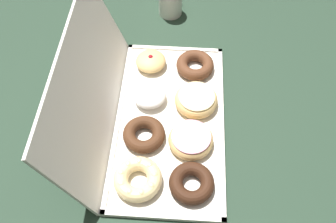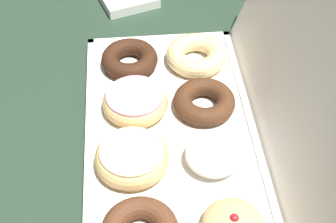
{
  "view_description": "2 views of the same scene",
  "coord_description": "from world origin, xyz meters",
  "px_view_note": "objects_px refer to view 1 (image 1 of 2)",
  "views": [
    {
      "loc": [
        -0.56,
        -0.03,
        0.86
      ],
      "look_at": [
        0.0,
        0.01,
        0.05
      ],
      "focal_mm": 39.21,
      "sensor_mm": 36.0,
      "label": 1
    },
    {
      "loc": [
        0.57,
        -0.06,
        0.67
      ],
      "look_at": [
        -0.03,
        -0.0,
        0.04
      ],
      "focal_mm": 53.93,
      "sensor_mm": 36.0,
      "label": 2
    }
  ],
  "objects_px": {
    "pink_frosted_donut_1": "(191,139)",
    "coffee_mug": "(170,1)",
    "glazed_ring_donut_2": "(196,100)",
    "chocolate_cake_ring_donut_3": "(195,65)",
    "chocolate_cake_ring_donut_0": "(192,183)",
    "chocolate_cake_ring_donut_5": "(144,134)",
    "powdered_filled_donut_6": "(150,95)",
    "donut_box": "(170,121)",
    "cruller_donut_4": "(138,179)",
    "jelly_filled_donut_7": "(151,61)"
  },
  "relations": [
    {
      "from": "chocolate_cake_ring_donut_3",
      "to": "pink_frosted_donut_1",
      "type": "bearing_deg",
      "value": 178.82
    },
    {
      "from": "pink_frosted_donut_1",
      "to": "glazed_ring_donut_2",
      "type": "bearing_deg",
      "value": -4.93
    },
    {
      "from": "donut_box",
      "to": "chocolate_cake_ring_donut_5",
      "type": "relative_size",
      "value": 4.93
    },
    {
      "from": "cruller_donut_4",
      "to": "powdered_filled_donut_6",
      "type": "height_order",
      "value": "powdered_filled_donut_6"
    },
    {
      "from": "glazed_ring_donut_2",
      "to": "jelly_filled_donut_7",
      "type": "xyz_separation_m",
      "value": [
        0.14,
        0.14,
        -0.0
      ]
    },
    {
      "from": "cruller_donut_4",
      "to": "coffee_mug",
      "type": "height_order",
      "value": "coffee_mug"
    },
    {
      "from": "cruller_donut_4",
      "to": "coffee_mug",
      "type": "distance_m",
      "value": 0.65
    },
    {
      "from": "coffee_mug",
      "to": "cruller_donut_4",
      "type": "bearing_deg",
      "value": 176.43
    },
    {
      "from": "pink_frosted_donut_1",
      "to": "chocolate_cake_ring_donut_5",
      "type": "relative_size",
      "value": 1.06
    },
    {
      "from": "pink_frosted_donut_1",
      "to": "coffee_mug",
      "type": "xyz_separation_m",
      "value": [
        0.53,
        0.09,
        0.02
      ]
    },
    {
      "from": "chocolate_cake_ring_donut_0",
      "to": "coffee_mug",
      "type": "bearing_deg",
      "value": 7.96
    },
    {
      "from": "donut_box",
      "to": "powdered_filled_donut_6",
      "type": "bearing_deg",
      "value": 43.02
    },
    {
      "from": "chocolate_cake_ring_donut_3",
      "to": "coffee_mug",
      "type": "bearing_deg",
      "value": 18.79
    },
    {
      "from": "donut_box",
      "to": "powdered_filled_donut_6",
      "type": "relative_size",
      "value": 6.0
    },
    {
      "from": "pink_frosted_donut_1",
      "to": "coffee_mug",
      "type": "bearing_deg",
      "value": 9.18
    },
    {
      "from": "donut_box",
      "to": "pink_frosted_donut_1",
      "type": "height_order",
      "value": "pink_frosted_donut_1"
    },
    {
      "from": "pink_frosted_donut_1",
      "to": "chocolate_cake_ring_donut_3",
      "type": "xyz_separation_m",
      "value": [
        0.26,
        -0.01,
        -0.0
      ]
    },
    {
      "from": "jelly_filled_donut_7",
      "to": "coffee_mug",
      "type": "xyz_separation_m",
      "value": [
        0.26,
        -0.04,
        0.02
      ]
    },
    {
      "from": "chocolate_cake_ring_donut_5",
      "to": "coffee_mug",
      "type": "distance_m",
      "value": 0.52
    },
    {
      "from": "chocolate_cake_ring_donut_0",
      "to": "glazed_ring_donut_2",
      "type": "bearing_deg",
      "value": -1.3
    },
    {
      "from": "cruller_donut_4",
      "to": "pink_frosted_donut_1",
      "type": "bearing_deg",
      "value": -46.54
    },
    {
      "from": "chocolate_cake_ring_donut_0",
      "to": "glazed_ring_donut_2",
      "type": "xyz_separation_m",
      "value": [
        0.25,
        -0.01,
        0.0
      ]
    },
    {
      "from": "powdered_filled_donut_6",
      "to": "chocolate_cake_ring_donut_3",
      "type": "bearing_deg",
      "value": -44.67
    },
    {
      "from": "chocolate_cake_ring_donut_0",
      "to": "chocolate_cake_ring_donut_5",
      "type": "height_order",
      "value": "same"
    },
    {
      "from": "glazed_ring_donut_2",
      "to": "chocolate_cake_ring_donut_5",
      "type": "distance_m",
      "value": 0.18
    },
    {
      "from": "glazed_ring_donut_2",
      "to": "pink_frosted_donut_1",
      "type": "bearing_deg",
      "value": 175.07
    },
    {
      "from": "pink_frosted_donut_1",
      "to": "cruller_donut_4",
      "type": "distance_m",
      "value": 0.17
    },
    {
      "from": "glazed_ring_donut_2",
      "to": "powdered_filled_donut_6",
      "type": "distance_m",
      "value": 0.13
    },
    {
      "from": "cruller_donut_4",
      "to": "powdered_filled_donut_6",
      "type": "relative_size",
      "value": 1.3
    },
    {
      "from": "chocolate_cake_ring_donut_5",
      "to": "glazed_ring_donut_2",
      "type": "bearing_deg",
      "value": -48.46
    },
    {
      "from": "donut_box",
      "to": "cruller_donut_4",
      "type": "height_order",
      "value": "cruller_donut_4"
    },
    {
      "from": "chocolate_cake_ring_donut_5",
      "to": "powdered_filled_donut_6",
      "type": "height_order",
      "value": "powdered_filled_donut_6"
    },
    {
      "from": "chocolate_cake_ring_donut_0",
      "to": "cruller_donut_4",
      "type": "height_order",
      "value": "cruller_donut_4"
    },
    {
      "from": "coffee_mug",
      "to": "powdered_filled_donut_6",
      "type": "bearing_deg",
      "value": 174.96
    },
    {
      "from": "glazed_ring_donut_2",
      "to": "cruller_donut_4",
      "type": "bearing_deg",
      "value": 151.11
    },
    {
      "from": "pink_frosted_donut_1",
      "to": "chocolate_cake_ring_donut_5",
      "type": "distance_m",
      "value": 0.12
    },
    {
      "from": "glazed_ring_donut_2",
      "to": "chocolate_cake_ring_donut_3",
      "type": "relative_size",
      "value": 1.07
    },
    {
      "from": "chocolate_cake_ring_donut_5",
      "to": "coffee_mug",
      "type": "height_order",
      "value": "coffee_mug"
    },
    {
      "from": "donut_box",
      "to": "cruller_donut_4",
      "type": "relative_size",
      "value": 4.62
    },
    {
      "from": "cruller_donut_4",
      "to": "coffee_mug",
      "type": "xyz_separation_m",
      "value": [
        0.65,
        -0.04,
        0.02
      ]
    },
    {
      "from": "chocolate_cake_ring_donut_0",
      "to": "coffee_mug",
      "type": "relative_size",
      "value": 1.11
    },
    {
      "from": "chocolate_cake_ring_donut_0",
      "to": "glazed_ring_donut_2",
      "type": "distance_m",
      "value": 0.25
    },
    {
      "from": "donut_box",
      "to": "chocolate_cake_ring_donut_3",
      "type": "xyz_separation_m",
      "value": [
        0.19,
        -0.06,
        0.02
      ]
    },
    {
      "from": "chocolate_cake_ring_donut_5",
      "to": "pink_frosted_donut_1",
      "type": "bearing_deg",
      "value": -94.27
    },
    {
      "from": "powdered_filled_donut_6",
      "to": "chocolate_cake_ring_donut_5",
      "type": "bearing_deg",
      "value": 178.21
    },
    {
      "from": "chocolate_cake_ring_donut_3",
      "to": "powdered_filled_donut_6",
      "type": "bearing_deg",
      "value": 135.33
    },
    {
      "from": "powdered_filled_donut_6",
      "to": "coffee_mug",
      "type": "bearing_deg",
      "value": -5.04
    },
    {
      "from": "pink_frosted_donut_1",
      "to": "donut_box",
      "type": "bearing_deg",
      "value": 40.33
    },
    {
      "from": "jelly_filled_donut_7",
      "to": "pink_frosted_donut_1",
      "type": "bearing_deg",
      "value": -154.12
    },
    {
      "from": "pink_frosted_donut_1",
      "to": "powdered_filled_donut_6",
      "type": "height_order",
      "value": "powdered_filled_donut_6"
    }
  ]
}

